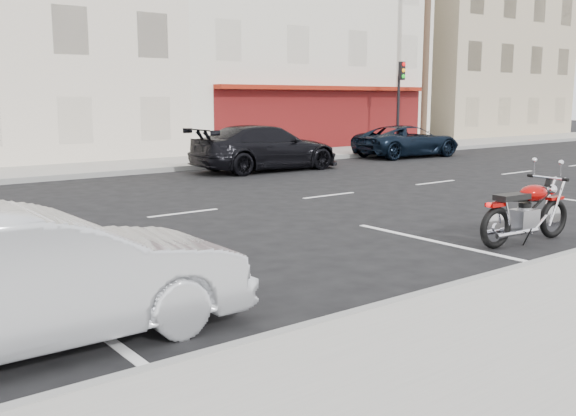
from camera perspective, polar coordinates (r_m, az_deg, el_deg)
name	(u,v)px	position (r m, az deg, el deg)	size (l,w,h in m)	color
ground	(262,204)	(14.47, -2.30, 0.40)	(120.00, 120.00, 0.00)	black
sidewalk_near	(396,415)	(4.94, 9.60, -17.68)	(80.00, 3.40, 0.15)	gray
curb_near	(261,344)	(6.11, -2.44, -12.00)	(80.00, 0.12, 0.16)	gray
bldg_corner	(252,21)	(34.16, -3.23, 16.26)	(14.00, 12.00, 12.50)	beige
bldg_far_east	(441,50)	(44.33, 13.44, 13.54)	(12.00, 12.00, 11.00)	tan
utility_pole	(426,46)	(31.31, 12.20, 13.89)	(1.80, 0.30, 9.00)	#422D1E
traffic_light	(400,94)	(29.54, 9.90, 9.99)	(0.26, 0.30, 3.80)	black
fire_hydrant	(372,140)	(28.63, 7.49, 6.00)	(0.20, 0.20, 0.72)	beige
motorcycle	(555,210)	(11.73, 22.63, -0.13)	(2.13, 0.70, 1.07)	black
sedan_silver	(37,279)	(6.49, -21.43, -5.87)	(1.42, 4.07, 1.34)	#ABAEB3
suv_far	(407,141)	(26.53, 10.56, 5.87)	(2.11, 4.58, 1.27)	black
car_far	(266,148)	(21.08, -1.99, 5.36)	(2.09, 5.13, 1.49)	black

